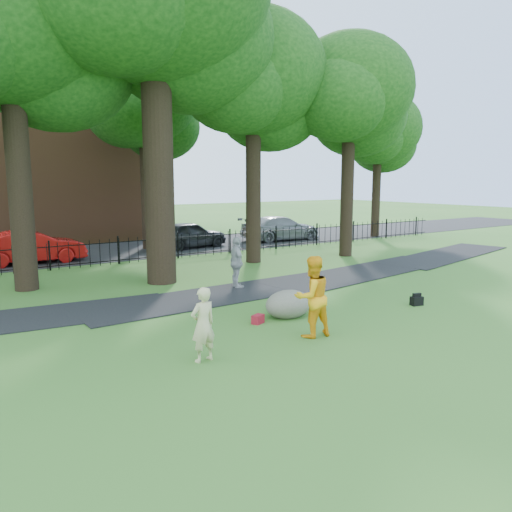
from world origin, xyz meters
TOP-DOWN VIEW (x-y plane):
  - ground at (0.00, 0.00)m, footprint 120.00×120.00m
  - footpath at (1.00, 3.90)m, footprint 36.07×3.85m
  - street at (0.00, 16.00)m, footprint 80.00×7.00m
  - iron_fence at (0.00, 12.00)m, footprint 44.00×0.04m
  - big_tree at (0.13, 7.09)m, footprint 10.08×8.61m
  - tree_row at (0.52, 8.40)m, footprint 26.82×7.96m
  - woman at (-2.56, -1.25)m, footprint 0.64×0.47m
  - man at (0.50, -1.22)m, footprint 1.05×0.85m
  - pedestrian at (1.85, 4.55)m, footprint 0.69×1.17m
  - boulder at (1.13, 0.56)m, footprint 1.42×1.08m
  - backpack at (5.23, -0.67)m, footprint 0.41×0.31m
  - red_bag at (0.00, 0.45)m, footprint 0.41×0.34m
  - red_sedan at (-3.31, 14.36)m, footprint 4.71×1.68m
  - grey_car at (5.08, 15.06)m, footprint 4.73×2.48m
  - silver_car at (11.56, 15.02)m, footprint 5.40×2.36m

SIDE VIEW (x-z plane):
  - ground at x=0.00m, z-range 0.00..0.00m
  - footpath at x=1.00m, z-range -0.01..0.01m
  - street at x=0.00m, z-range -0.01..0.01m
  - red_bag at x=0.00m, z-range 0.00..0.24m
  - backpack at x=5.23m, z-range 0.00..0.28m
  - boulder at x=1.13m, z-range 0.00..0.82m
  - iron_fence at x=0.00m, z-range 0.00..1.20m
  - grey_car at x=5.08m, z-range 0.00..1.53m
  - silver_car at x=11.56m, z-range 0.00..1.55m
  - red_sedan at x=-3.31m, z-range 0.00..1.55m
  - woman at x=-2.56m, z-range 0.00..1.64m
  - pedestrian at x=1.85m, z-range 0.00..1.87m
  - man at x=0.50m, z-range 0.00..2.04m
  - tree_row at x=0.52m, z-range 1.94..14.36m
  - big_tree at x=0.13m, z-range 2.96..17.33m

